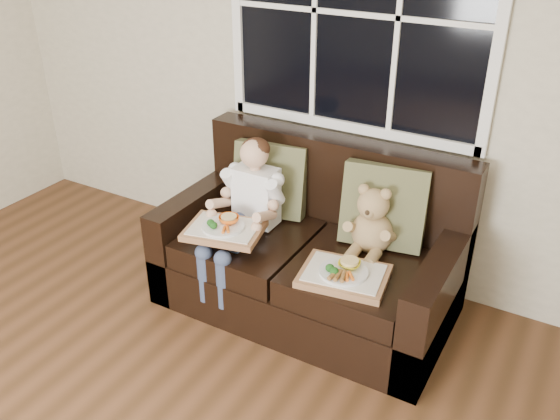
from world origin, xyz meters
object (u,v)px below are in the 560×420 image
Objects in this scene: child at (247,202)px; tray_right at (344,274)px; teddy_bear at (372,225)px; loveseat at (312,258)px; tray_left at (224,228)px.

child reaches higher than tray_right.
tray_right is at bearing -93.81° from teddy_bear.
loveseat is 0.48m from tray_right.
tray_left is 0.73m from tray_right.
loveseat is 4.08× the size of teddy_bear.
teddy_bear reaches higher than tray_right.
child is 1.70× the size of tray_right.
tray_left is at bearing -154.46° from teddy_bear.
child reaches higher than teddy_bear.
loveseat is 0.46m from teddy_bear.
child is 0.74m from teddy_bear.
tray_right is (0.72, 0.05, -0.09)m from tray_left.
teddy_bear is (0.72, 0.16, -0.03)m from child.
teddy_bear is at bearing 14.83° from tray_left.
tray_left is (-0.01, -0.23, -0.07)m from child.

